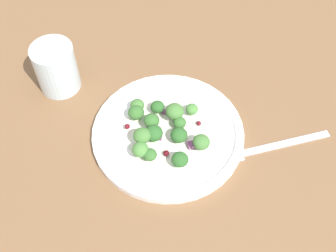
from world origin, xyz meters
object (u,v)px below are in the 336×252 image
at_px(plate, 168,133).
at_px(broccoli_floret_0, 175,112).
at_px(broccoli_floret_2, 151,155).
at_px(water_glass, 56,68).
at_px(fork, 269,147).
at_px(broccoli_floret_1, 151,121).

distance_m(plate, broccoli_floret_0, 0.04).
bearing_deg(broccoli_floret_2, water_glass, 81.62).
xyz_separation_m(broccoli_floret_0, broccoli_floret_2, (-0.08, -0.02, -0.01)).
bearing_deg(broccoli_floret_0, broccoli_floret_2, -167.90).
xyz_separation_m(plate, fork, (0.08, -0.14, -0.01)).
height_order(broccoli_floret_2, fork, broccoli_floret_2).
distance_m(plate, water_glass, 0.22).
distance_m(broccoli_floret_1, fork, 0.19).
xyz_separation_m(broccoli_floret_2, water_glass, (0.03, 0.23, 0.01)).
xyz_separation_m(broccoli_floret_1, fork, (0.09, -0.17, -0.03)).
bearing_deg(broccoli_floret_2, fork, -43.38).
height_order(plate, broccoli_floret_1, broccoli_floret_1).
xyz_separation_m(plate, broccoli_floret_0, (0.02, 0.01, 0.03)).
distance_m(plate, fork, 0.16).
bearing_deg(broccoli_floret_1, water_glass, 94.19).
xyz_separation_m(broccoli_floret_1, water_glass, (-0.01, 0.19, 0.01)).
bearing_deg(broccoli_floret_2, broccoli_floret_1, 37.69).
height_order(plate, fork, plate).
bearing_deg(plate, water_glass, 96.84).
distance_m(broccoli_floret_0, fork, 0.16).
relative_size(broccoli_floret_0, broccoli_floret_1, 1.18).
bearing_deg(plate, fork, -61.62).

